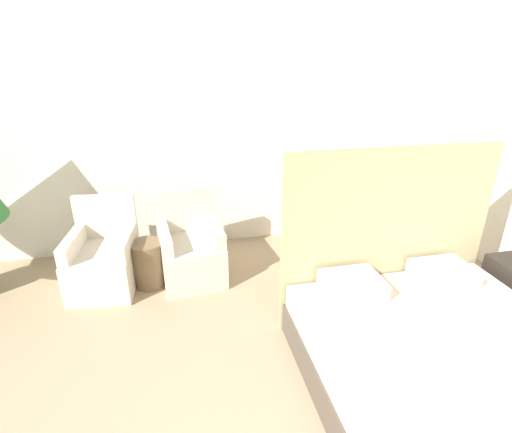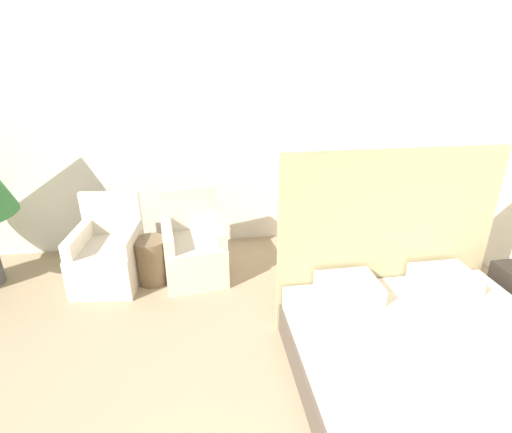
# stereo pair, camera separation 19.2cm
# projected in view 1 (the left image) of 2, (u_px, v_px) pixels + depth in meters

# --- Properties ---
(wall_back) EXTENTS (10.00, 0.06, 2.90)m
(wall_back) POSITION_uv_depth(u_px,v_px,m) (200.00, 123.00, 4.40)
(wall_back) COLOR silver
(wall_back) RESTS_ON ground_plane
(bed) EXTENTS (1.81, 2.14, 1.54)m
(bed) POSITION_uv_depth(u_px,v_px,m) (449.00, 366.00, 2.66)
(bed) COLOR #4C4238
(bed) RESTS_ON ground_plane
(armchair_near_window_left) EXTENTS (0.68, 0.75, 0.87)m
(armchair_near_window_left) POSITION_uv_depth(u_px,v_px,m) (104.00, 262.00, 3.93)
(armchair_near_window_left) COLOR beige
(armchair_near_window_left) RESTS_ON ground_plane
(armchair_near_window_right) EXTENTS (0.67, 0.73, 0.87)m
(armchair_near_window_right) POSITION_uv_depth(u_px,v_px,m) (191.00, 254.00, 4.10)
(armchair_near_window_right) COLOR beige
(armchair_near_window_right) RESTS_ON ground_plane
(side_table) EXTENTS (0.33, 0.33, 0.47)m
(side_table) POSITION_uv_depth(u_px,v_px,m) (149.00, 264.00, 3.99)
(side_table) COLOR brown
(side_table) RESTS_ON ground_plane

